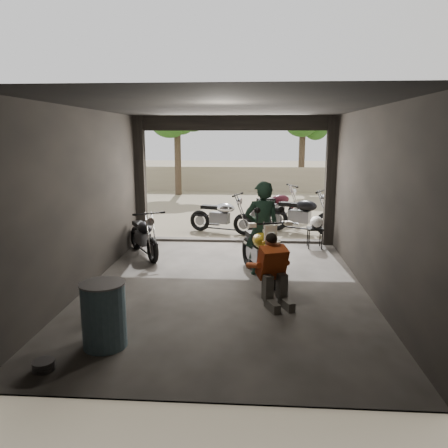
# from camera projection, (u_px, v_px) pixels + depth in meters

# --- Properties ---
(ground) EXTENTS (80.00, 80.00, 0.00)m
(ground) POSITION_uv_depth(u_px,v_px,m) (225.00, 288.00, 7.95)
(ground) COLOR #7A6D56
(ground) RESTS_ON ground
(garage) EXTENTS (7.00, 7.13, 3.20)m
(garage) POSITION_uv_depth(u_px,v_px,m) (227.00, 214.00, 8.22)
(garage) COLOR #2D2B28
(garage) RESTS_ON ground
(boundary_wall) EXTENTS (18.00, 0.30, 1.20)m
(boundary_wall) POSITION_uv_depth(u_px,v_px,m) (244.00, 179.00, 21.51)
(boundary_wall) COLOR gray
(boundary_wall) RESTS_ON ground
(tree_left) EXTENTS (2.20, 2.20, 5.60)m
(tree_left) POSITION_uv_depth(u_px,v_px,m) (177.00, 106.00, 19.56)
(tree_left) COLOR #382B1E
(tree_left) RESTS_ON ground
(tree_right) EXTENTS (2.20, 2.20, 5.00)m
(tree_right) POSITION_uv_depth(u_px,v_px,m) (303.00, 117.00, 20.73)
(tree_right) COLOR #382B1E
(tree_right) RESTS_ON ground
(main_bike) EXTENTS (1.28, 1.99, 1.23)m
(main_bike) POSITION_uv_depth(u_px,v_px,m) (260.00, 247.00, 8.39)
(main_bike) COLOR beige
(main_bike) RESTS_ON ground
(left_bike) EXTENTS (1.41, 1.73, 1.09)m
(left_bike) POSITION_uv_depth(u_px,v_px,m) (144.00, 233.00, 9.93)
(left_bike) COLOR black
(left_bike) RESTS_ON ground
(outside_bike_a) EXTENTS (1.83, 1.21, 1.15)m
(outside_bike_a) POSITION_uv_depth(u_px,v_px,m) (221.00, 213.00, 12.28)
(outside_bike_a) COLOR black
(outside_bike_a) RESTS_ON ground
(outside_bike_b) EXTENTS (1.92, 1.31, 1.20)m
(outside_bike_b) POSITION_uv_depth(u_px,v_px,m) (276.00, 205.00, 13.61)
(outside_bike_b) COLOR #3F0F19
(outside_bike_b) RESTS_ON ground
(outside_bike_c) EXTENTS (2.01, 1.52, 1.26)m
(outside_bike_c) POSITION_uv_depth(u_px,v_px,m) (302.00, 211.00, 12.26)
(outside_bike_c) COLOR black
(outside_bike_c) RESTS_ON ground
(rider) EXTENTS (0.76, 0.58, 1.87)m
(rider) POSITION_uv_depth(u_px,v_px,m) (262.00, 229.00, 8.53)
(rider) COLOR black
(rider) RESTS_ON ground
(mechanic) EXTENTS (0.83, 0.95, 1.14)m
(mechanic) POSITION_uv_depth(u_px,v_px,m) (275.00, 272.00, 7.00)
(mechanic) COLOR #AD4217
(mechanic) RESTS_ON ground
(stool) EXTENTS (0.37, 0.37, 0.52)m
(stool) POSITION_uv_depth(u_px,v_px,m) (315.00, 231.00, 10.64)
(stool) COLOR black
(stool) RESTS_ON ground
(helmet) EXTENTS (0.32, 0.34, 0.30)m
(helmet) POSITION_uv_depth(u_px,v_px,m) (316.00, 222.00, 10.54)
(helmet) COLOR silver
(helmet) RESTS_ON stool
(oil_drum) EXTENTS (0.69, 0.69, 0.88)m
(oil_drum) POSITION_uv_depth(u_px,v_px,m) (104.00, 316.00, 5.64)
(oil_drum) COLOR #3D5A67
(oil_drum) RESTS_ON ground
(sign_post) EXTENTS (0.79, 0.08, 2.37)m
(sign_post) POSITION_uv_depth(u_px,v_px,m) (342.00, 177.00, 11.90)
(sign_post) COLOR black
(sign_post) RESTS_ON ground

